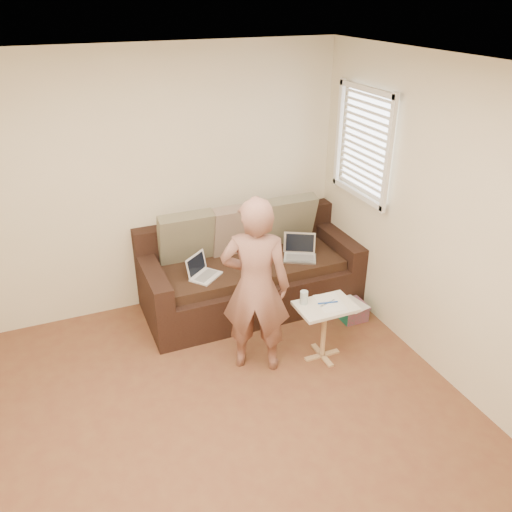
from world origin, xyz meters
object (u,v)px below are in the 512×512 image
(laptop_silver, at_px, (300,259))
(drinking_glass, at_px, (304,297))
(sofa, at_px, (251,269))
(laptop_white, at_px, (206,277))
(person, at_px, (256,287))
(striped_box, at_px, (352,311))
(side_table, at_px, (324,331))

(laptop_silver, height_order, drinking_glass, drinking_glass)
(sofa, xyz_separation_m, laptop_white, (-0.52, -0.14, 0.10))
(person, xyz_separation_m, striped_box, (1.18, 0.29, -0.72))
(side_table, bearing_deg, person, 166.74)
(sofa, distance_m, person, 1.05)
(side_table, bearing_deg, laptop_silver, 76.52)
(sofa, relative_size, striped_box, 8.09)
(striped_box, bearing_deg, laptop_silver, 126.62)
(sofa, bearing_deg, striped_box, -36.77)
(person, distance_m, drinking_glass, 0.48)
(person, height_order, striped_box, person)
(side_table, bearing_deg, striped_box, 36.47)
(laptop_silver, relative_size, laptop_white, 1.12)
(sofa, relative_size, laptop_white, 7.48)
(laptop_silver, bearing_deg, striped_box, -24.55)
(laptop_silver, distance_m, person, 1.17)
(drinking_glass, bearing_deg, side_table, -31.03)
(drinking_glass, xyz_separation_m, striped_box, (0.75, 0.33, -0.53))
(person, relative_size, side_table, 2.89)
(laptop_silver, bearing_deg, laptop_white, -151.83)
(laptop_silver, height_order, side_table, laptop_silver)
(laptop_white, distance_m, striped_box, 1.52)
(sofa, bearing_deg, person, -109.90)
(laptop_white, xyz_separation_m, striped_box, (1.37, -0.50, -0.43))
(side_table, bearing_deg, sofa, 104.08)
(laptop_silver, distance_m, drinking_glass, 0.91)
(sofa, height_order, drinking_glass, sofa)
(laptop_silver, height_order, laptop_white, laptop_silver)
(laptop_silver, xyz_separation_m, side_table, (-0.22, -0.92, -0.24))
(laptop_white, xyz_separation_m, side_table, (0.79, -0.93, -0.24))
(laptop_white, height_order, side_table, laptop_white)
(side_table, height_order, drinking_glass, drinking_glass)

